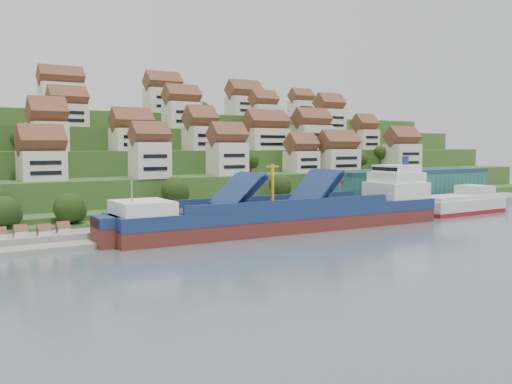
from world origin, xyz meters
TOP-DOWN VIEW (x-y plane):
  - ground at (0.00, 0.00)m, footprint 300.00×300.00m
  - quay at (20.00, 15.00)m, footprint 180.00×14.00m
  - pebble_beach at (-58.00, 12.00)m, footprint 45.00×20.00m
  - hillside at (0.00, 103.55)m, footprint 260.00×128.00m
  - hillside_village at (6.92, 59.40)m, footprint 158.49×62.44m
  - hillside_trees at (-15.61, 42.78)m, footprint 143.54×63.04m
  - warehouse at (52.00, 17.00)m, footprint 60.00×15.00m
  - flagpole at (18.11, 10.00)m, footprint 1.28×0.16m
  - beach_huts at (-60.00, 10.75)m, footprint 14.40×3.70m
  - cargo_ship at (-3.56, 0.98)m, footprint 83.00×17.03m
  - second_ship at (55.44, 0.17)m, footprint 29.38×10.89m

SIDE VIEW (x-z plane):
  - ground at x=0.00m, z-range 0.00..0.00m
  - pebble_beach at x=-58.00m, z-range 0.00..1.00m
  - quay at x=20.00m, z-range 0.00..2.20m
  - beach_huts at x=-60.00m, z-range 1.00..3.20m
  - second_ship at x=55.44m, z-range -1.69..6.83m
  - cargo_ship at x=-3.56m, z-range -5.72..12.62m
  - flagpole at x=18.11m, z-range 2.88..10.88m
  - warehouse at x=52.00m, z-range 2.20..12.20m
  - hillside at x=0.00m, z-range -4.84..26.16m
  - hillside_trees at x=-15.61m, z-range 0.07..31.96m
  - hillside_village at x=6.92m, z-range 9.35..38.45m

